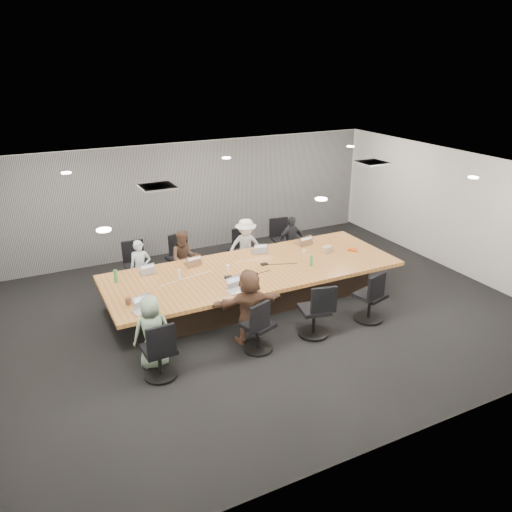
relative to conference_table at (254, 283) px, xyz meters
name	(u,v)px	position (x,y,z in m)	size (l,w,h in m)	color
floor	(265,311)	(0.00, -0.50, -0.40)	(10.00, 8.00, 0.00)	black
ceiling	(266,173)	(0.00, -0.50, 2.40)	(10.00, 8.00, 0.00)	white
wall_back	(194,196)	(0.00, 3.50, 1.00)	(10.00, 2.80, 0.00)	beige
wall_front	(414,349)	(0.00, -4.50, 1.00)	(10.00, 2.80, 0.00)	beige
wall_right	(456,212)	(5.00, -0.50, 1.00)	(8.00, 2.80, 0.00)	beige
curtain	(195,197)	(0.00, 3.42, 1.00)	(9.80, 0.04, 2.80)	slate
conference_table	(254,283)	(0.00, 0.00, 0.00)	(6.00, 2.20, 0.74)	black
chair_0	(137,270)	(-2.00, 1.70, 0.03)	(0.59, 0.59, 0.87)	black
chair_1	(180,262)	(-1.02, 1.70, 0.03)	(0.59, 0.59, 0.87)	black
chair_2	(240,254)	(0.46, 1.70, -0.04)	(0.49, 0.49, 0.72)	black
chair_3	(284,243)	(1.66, 1.70, 0.04)	(0.59, 0.59, 0.88)	black
chair_4	(159,354)	(-2.50, -1.70, 0.02)	(0.57, 0.57, 0.84)	black
chair_5	(258,329)	(-0.76, -1.70, 0.00)	(0.55, 0.55, 0.81)	black
chair_6	(314,314)	(0.38, -1.70, 0.03)	(0.59, 0.59, 0.87)	black
chair_7	(370,299)	(1.64, -1.70, 0.04)	(0.59, 0.59, 0.88)	black
person_0	(141,268)	(-2.00, 1.35, 0.21)	(0.44, 0.29, 1.22)	#AFC1C7
laptop_0	(147,271)	(-2.00, 0.80, 0.35)	(0.30, 0.21, 0.02)	#B2B2B7
person_1	(185,259)	(-1.02, 1.35, 0.24)	(0.63, 0.49, 1.29)	#4C3629
laptop_1	(193,263)	(-1.02, 0.80, 0.35)	(0.33, 0.23, 0.02)	#8C6647
person_2	(246,247)	(0.46, 1.35, 0.27)	(0.87, 0.50, 1.34)	silver
laptop_2	(256,252)	(0.46, 0.80, 0.35)	(0.30, 0.20, 0.02)	#B2B2B7
person_3	(291,241)	(1.66, 1.35, 0.21)	(0.72, 0.30, 1.23)	#222329
laptop_3	(303,243)	(1.66, 0.80, 0.35)	(0.35, 0.24, 0.02)	#8C6647
person_4	(152,332)	(-2.50, -1.35, 0.23)	(0.62, 0.40, 1.26)	gray
laptop_4	(143,311)	(-2.50, -0.80, 0.35)	(0.34, 0.23, 0.02)	#B2B2B7
person_5	(249,306)	(-0.76, -1.35, 0.29)	(1.28, 0.41, 1.38)	brown
laptop_5	(236,291)	(-0.76, -0.80, 0.35)	(0.33, 0.22, 0.02)	#B2B2B7
bottle_green_left	(116,276)	(-2.65, 0.58, 0.47)	(0.07, 0.07, 0.26)	#37914C
bottle_green_right	(311,261)	(1.12, -0.40, 0.45)	(0.06, 0.06, 0.22)	#37914C
bottle_clear	(179,275)	(-1.54, 0.14, 0.44)	(0.06, 0.06, 0.21)	silver
cup_white_far	(228,267)	(-0.50, 0.18, 0.39)	(0.08, 0.08, 0.10)	white
cup_white_near	(304,251)	(1.35, 0.26, 0.38)	(0.07, 0.07, 0.09)	white
mug_brown	(128,301)	(-2.65, -0.42, 0.40)	(0.10, 0.10, 0.12)	brown
mic_left	(228,277)	(-0.65, -0.19, 0.35)	(0.15, 0.10, 0.03)	black
mic_right	(264,264)	(0.28, 0.08, 0.35)	(0.15, 0.10, 0.03)	black
stapler	(253,275)	(-0.19, -0.35, 0.37)	(0.18, 0.04, 0.07)	black
canvas_bag	(327,249)	(1.85, 0.10, 0.40)	(0.24, 0.15, 0.13)	tan
snack_packet	(352,250)	(2.40, -0.08, 0.36)	(0.19, 0.13, 0.04)	#E34807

